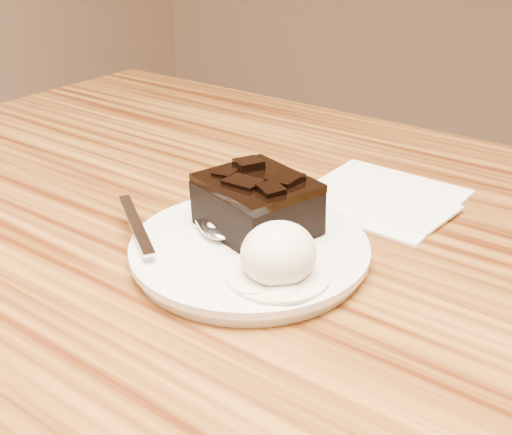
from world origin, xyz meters
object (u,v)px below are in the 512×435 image
Objects in this scene: ice_cream_scoop at (279,253)px; spoon at (218,229)px; plate at (250,251)px; brownie at (257,208)px; napkin at (380,196)px.

ice_cream_scoop is 0.09m from spoon.
plate is 0.04m from brownie.
plate reaches higher than napkin.
napkin is at bearing 73.95° from brownie.
plate is 0.04m from spoon.
plate is 1.17× the size of spoon.
ice_cream_scoop reaches higher than spoon.
brownie reaches higher than napkin.
plate is at bearing 149.37° from ice_cream_scoop.
ice_cream_scoop is 0.23m from napkin.
brownie reaches higher than plate.
spoon is 1.18× the size of napkin.
brownie is 0.18m from napkin.
ice_cream_scoop reaches higher than napkin.
plate is 2.24× the size of brownie.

